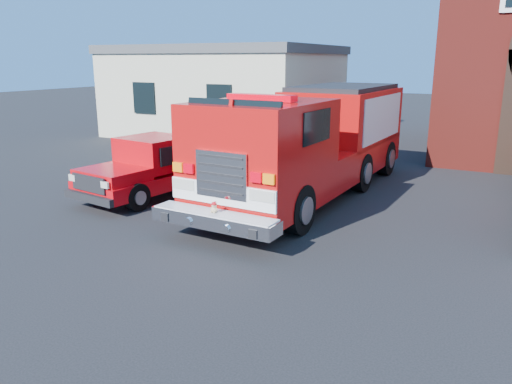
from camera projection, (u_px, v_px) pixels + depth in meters
The scene contains 4 objects.
ground at pixel (282, 238), 10.65m from camera, with size 100.00×100.00×0.00m, color black.
side_building at pixel (227, 90), 25.23m from camera, with size 10.20×8.20×4.35m.
fire_engine at pixel (313, 140), 13.75m from camera, with size 3.11×9.69×2.95m.
pickup_truck at pixel (161, 166), 14.08m from camera, with size 2.51×5.21×1.64m.
Camera 1 is at (4.12, -9.17, 3.68)m, focal length 35.00 mm.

